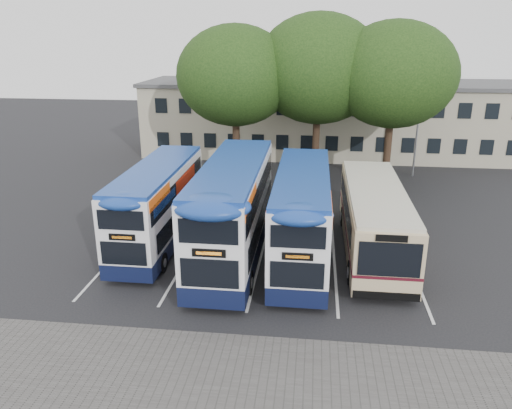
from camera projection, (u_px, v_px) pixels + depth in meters
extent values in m
plane|color=black|center=(344.00, 312.00, 19.23)|extent=(120.00, 120.00, 0.00)
cube|color=#595654|center=(284.00, 397.00, 14.76)|extent=(40.00, 6.00, 0.01)
cube|color=silver|center=(124.00, 246.00, 25.11)|extent=(0.12, 11.00, 0.01)
cube|color=silver|center=(192.00, 250.00, 24.72)|extent=(0.12, 11.00, 0.01)
cube|color=silver|center=(262.00, 253.00, 24.34)|extent=(0.12, 11.00, 0.01)
cube|color=silver|center=(334.00, 257.00, 23.95)|extent=(0.12, 11.00, 0.01)
cube|color=silver|center=(409.00, 260.00, 23.56)|extent=(0.12, 11.00, 0.01)
cube|color=#B0A28D|center=(331.00, 119.00, 43.58)|extent=(32.00, 8.00, 6.00)
cube|color=#4C4C4F|center=(333.00, 83.00, 42.57)|extent=(32.40, 8.40, 0.30)
cube|color=black|center=(332.00, 143.00, 40.23)|extent=(30.00, 0.06, 1.20)
cube|color=black|center=(333.00, 109.00, 39.31)|extent=(30.00, 0.06, 1.20)
cylinder|color=gray|center=(419.00, 116.00, 35.85)|extent=(0.14, 0.14, 9.00)
cube|color=gray|center=(426.00, 51.00, 34.37)|extent=(0.12, 0.80, 0.12)
cube|color=gray|center=(427.00, 52.00, 34.01)|extent=(0.25, 0.50, 0.12)
cylinder|color=black|center=(236.00, 144.00, 35.36)|extent=(0.50, 0.50, 5.45)
ellipsoid|color=black|center=(235.00, 76.00, 33.83)|extent=(7.99, 7.99, 6.79)
cylinder|color=black|center=(316.00, 140.00, 35.61)|extent=(0.50, 0.50, 5.77)
ellipsoid|color=black|center=(319.00, 69.00, 33.99)|extent=(8.77, 8.77, 7.45)
cylinder|color=black|center=(388.00, 147.00, 34.00)|extent=(0.50, 0.50, 5.58)
ellipsoid|color=black|center=(394.00, 75.00, 32.43)|extent=(8.14, 8.14, 6.92)
cube|color=#0E1535|center=(160.00, 231.00, 25.34)|extent=(2.29, 9.63, 0.73)
cube|color=white|center=(158.00, 198.00, 24.75)|extent=(2.29, 9.63, 2.84)
cube|color=#183C93|center=(156.00, 169.00, 24.27)|extent=(2.25, 9.44, 0.28)
cube|color=black|center=(161.00, 211.00, 25.26)|extent=(2.33, 8.53, 0.92)
cube|color=black|center=(157.00, 185.00, 24.54)|extent=(2.33, 9.08, 0.83)
cube|color=orange|center=(160.00, 197.00, 21.28)|extent=(0.02, 2.94, 0.50)
cube|color=black|center=(122.00, 237.00, 20.23)|extent=(1.10, 0.06, 0.28)
cylinder|color=black|center=(157.00, 215.00, 28.14)|extent=(0.28, 0.92, 0.92)
cylinder|color=black|center=(193.00, 216.00, 27.91)|extent=(0.28, 0.92, 0.92)
cylinder|color=black|center=(117.00, 260.00, 22.54)|extent=(0.28, 0.92, 0.92)
cylinder|color=black|center=(162.00, 263.00, 22.31)|extent=(0.28, 0.92, 0.92)
cube|color=red|center=(186.00, 180.00, 25.48)|extent=(0.02, 3.67, 0.78)
cube|color=#0E1535|center=(234.00, 242.00, 23.82)|extent=(2.59, 10.90, 0.83)
cube|color=white|center=(233.00, 202.00, 23.16)|extent=(2.59, 10.90, 3.22)
cube|color=#183C93|center=(233.00, 167.00, 22.62)|extent=(2.54, 10.68, 0.31)
cube|color=black|center=(234.00, 217.00, 23.74)|extent=(2.63, 9.65, 1.04)
cube|color=black|center=(233.00, 187.00, 22.92)|extent=(2.63, 10.27, 0.93)
cube|color=orange|center=(251.00, 201.00, 19.23)|extent=(0.02, 3.32, 0.57)
cube|color=black|center=(209.00, 253.00, 18.06)|extent=(1.25, 0.06, 0.31)
cylinder|color=black|center=(222.00, 221.00, 26.99)|extent=(0.31, 1.04, 1.04)
cylinder|color=black|center=(265.00, 223.00, 26.73)|extent=(0.31, 1.04, 1.04)
cylinder|color=black|center=(192.00, 279.00, 20.66)|extent=(0.31, 1.04, 1.04)
cylinder|color=black|center=(248.00, 283.00, 20.40)|extent=(0.31, 1.04, 1.04)
cube|color=#0E1535|center=(301.00, 245.00, 23.58)|extent=(2.40, 10.07, 0.77)
cube|color=white|center=(302.00, 208.00, 22.96)|extent=(2.40, 10.07, 2.97)
cube|color=#183C93|center=(303.00, 176.00, 22.46)|extent=(2.35, 9.87, 0.29)
cube|color=black|center=(302.00, 222.00, 23.50)|extent=(2.44, 8.92, 0.96)
cube|color=black|center=(302.00, 194.00, 22.74)|extent=(2.44, 9.49, 0.86)
cube|color=orange|center=(331.00, 209.00, 19.33)|extent=(0.02, 3.07, 0.53)
cube|color=black|center=(298.00, 257.00, 18.24)|extent=(1.15, 0.06, 0.29)
cylinder|color=black|center=(282.00, 226.00, 26.50)|extent=(0.29, 0.96, 0.96)
cylinder|color=black|center=(323.00, 227.00, 26.26)|extent=(0.29, 0.96, 0.96)
cylinder|color=black|center=(272.00, 280.00, 20.66)|extent=(0.29, 0.96, 0.96)
cylinder|color=black|center=(324.00, 283.00, 20.42)|extent=(0.29, 0.96, 0.96)
cube|color=#D2B98C|center=(374.00, 218.00, 24.10)|extent=(2.69, 10.76, 2.74)
cube|color=beige|center=(376.00, 190.00, 23.63)|extent=(2.58, 10.33, 0.22)
cube|color=black|center=(374.00, 206.00, 24.45)|extent=(2.73, 8.61, 0.97)
cube|color=#4F0F1C|center=(373.00, 227.00, 24.25)|extent=(2.72, 10.78, 0.13)
cube|color=black|center=(390.00, 260.00, 18.92)|extent=(2.37, 0.06, 1.40)
cylinder|color=black|center=(352.00, 273.00, 21.18)|extent=(0.32, 1.08, 1.08)
cylinder|color=black|center=(411.00, 276.00, 20.91)|extent=(0.32, 1.08, 1.08)
cylinder|color=black|center=(344.00, 216.00, 27.64)|extent=(0.32, 1.08, 1.08)
cylinder|color=black|center=(389.00, 218.00, 27.37)|extent=(0.32, 1.08, 1.08)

